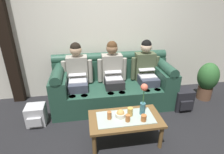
# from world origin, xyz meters

# --- Properties ---
(ground_plane) EXTENTS (14.00, 14.00, 0.00)m
(ground_plane) POSITION_xyz_m (0.00, 0.00, 0.00)
(ground_plane) COLOR black
(back_wall_patterned) EXTENTS (6.00, 0.12, 2.90)m
(back_wall_patterned) POSITION_xyz_m (0.00, 1.70, 1.45)
(back_wall_patterned) COLOR silver
(back_wall_patterned) RESTS_ON ground_plane
(timber_pillar) EXTENTS (0.20, 0.20, 2.90)m
(timber_pillar) POSITION_xyz_m (-1.87, 1.58, 1.45)
(timber_pillar) COLOR black
(timber_pillar) RESTS_ON ground_plane
(couch) EXTENTS (2.24, 0.88, 0.96)m
(couch) POSITION_xyz_m (0.00, 1.17, 0.37)
(couch) COLOR #234738
(couch) RESTS_ON ground_plane
(person_left) EXTENTS (0.56, 0.67, 1.22)m
(person_left) POSITION_xyz_m (-0.65, 1.17, 0.66)
(person_left) COLOR #383D4C
(person_left) RESTS_ON ground_plane
(person_middle) EXTENTS (0.56, 0.67, 1.22)m
(person_middle) POSITION_xyz_m (0.00, 1.17, 0.66)
(person_middle) COLOR #232326
(person_middle) RESTS_ON ground_plane
(person_right) EXTENTS (0.56, 0.67, 1.22)m
(person_right) POSITION_xyz_m (0.65, 1.17, 0.66)
(person_right) COLOR #383D4C
(person_right) RESTS_ON ground_plane
(coffee_table) EXTENTS (1.02, 0.54, 0.41)m
(coffee_table) POSITION_xyz_m (0.00, 0.10, 0.35)
(coffee_table) COLOR brown
(coffee_table) RESTS_ON ground_plane
(flower_vase) EXTENTS (0.10, 0.10, 0.48)m
(flower_vase) POSITION_xyz_m (0.26, 0.14, 0.66)
(flower_vase) COLOR #336672
(flower_vase) RESTS_ON coffee_table
(snack_bowl) EXTENTS (0.15, 0.15, 0.12)m
(snack_bowl) POSITION_xyz_m (-0.07, 0.12, 0.45)
(snack_bowl) COLOR silver
(snack_bowl) RESTS_ON coffee_table
(cup_near_left) EXTENTS (0.07, 0.07, 0.09)m
(cup_near_left) POSITION_xyz_m (0.23, -0.02, 0.45)
(cup_near_left) COLOR #B26633
(cup_near_left) RESTS_ON coffee_table
(cup_near_right) EXTENTS (0.08, 0.08, 0.12)m
(cup_near_right) POSITION_xyz_m (0.07, 0.13, 0.47)
(cup_near_right) COLOR gold
(cup_near_right) RESTS_ON coffee_table
(cup_far_center) EXTENTS (0.06, 0.06, 0.11)m
(cup_far_center) POSITION_xyz_m (-0.23, 0.10, 0.47)
(cup_far_center) COLOR #B26633
(cup_far_center) RESTS_ON coffee_table
(cup_far_left) EXTENTS (0.06, 0.06, 0.10)m
(cup_far_left) POSITION_xyz_m (0.01, 0.01, 0.46)
(cup_far_left) COLOR #B26633
(cup_far_left) RESTS_ON coffee_table
(backpack_left) EXTENTS (0.30, 0.31, 0.34)m
(backpack_left) POSITION_xyz_m (-1.36, 0.70, 0.17)
(backpack_left) COLOR #B7B7BC
(backpack_left) RESTS_ON ground_plane
(backpack_right) EXTENTS (0.33, 0.32, 0.40)m
(backpack_right) POSITION_xyz_m (1.24, 0.73, 0.20)
(backpack_right) COLOR black
(backpack_right) RESTS_ON ground_plane
(potted_plant) EXTENTS (0.40, 0.40, 0.78)m
(potted_plant) POSITION_xyz_m (1.90, 1.00, 0.43)
(potted_plant) COLOR brown
(potted_plant) RESTS_ON ground_plane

